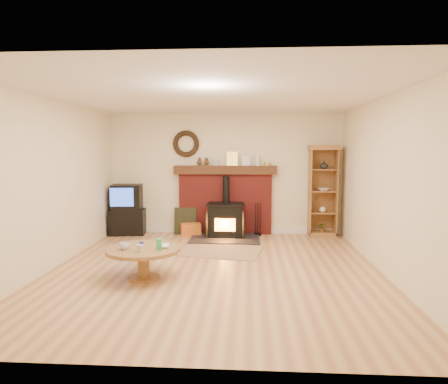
# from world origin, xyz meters

# --- Properties ---
(ground) EXTENTS (5.50, 5.50, 0.00)m
(ground) POSITION_xyz_m (0.00, 0.00, 0.00)
(ground) COLOR #AC7347
(ground) RESTS_ON ground
(room_shell) EXTENTS (5.02, 5.52, 2.61)m
(room_shell) POSITION_xyz_m (-0.02, 0.09, 1.72)
(room_shell) COLOR beige
(room_shell) RESTS_ON ground
(chimney_breast) EXTENTS (2.20, 0.22, 1.78)m
(chimney_breast) POSITION_xyz_m (0.00, 2.67, 0.80)
(chimney_breast) COLOR maroon
(chimney_breast) RESTS_ON ground
(wood_stove) EXTENTS (1.40, 1.00, 1.27)m
(wood_stove) POSITION_xyz_m (0.03, 2.27, 0.35)
(wood_stove) COLOR black
(wood_stove) RESTS_ON ground
(area_rug) EXTENTS (1.74, 1.36, 0.01)m
(area_rug) POSITION_xyz_m (-0.06, 1.16, 0.01)
(area_rug) COLOR brown
(area_rug) RESTS_ON ground
(tv_unit) EXTENTS (0.79, 0.59, 1.08)m
(tv_unit) POSITION_xyz_m (-2.11, 2.47, 0.52)
(tv_unit) COLOR black
(tv_unit) RESTS_ON ground
(curio_cabinet) EXTENTS (0.62, 0.44, 1.92)m
(curio_cabinet) POSITION_xyz_m (2.06, 2.55, 0.96)
(curio_cabinet) COLOR brown
(curio_cabinet) RESTS_ON ground
(firelog_box) EXTENTS (0.47, 0.36, 0.26)m
(firelog_box) POSITION_xyz_m (-0.72, 2.40, 0.13)
(firelog_box) COLOR gold
(firelog_box) RESTS_ON ground
(leaning_painting) EXTENTS (0.48, 0.13, 0.57)m
(leaning_painting) POSITION_xyz_m (-0.86, 2.55, 0.29)
(leaning_painting) COLOR black
(leaning_painting) RESTS_ON ground
(fire_tools) EXTENTS (0.16, 0.16, 0.70)m
(fire_tools) POSITION_xyz_m (0.71, 2.50, 0.13)
(fire_tools) COLOR black
(fire_tools) RESTS_ON ground
(coffee_table) EXTENTS (1.05, 1.05, 0.61)m
(coffee_table) POSITION_xyz_m (-0.97, -0.47, 0.36)
(coffee_table) COLOR brown
(coffee_table) RESTS_ON ground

